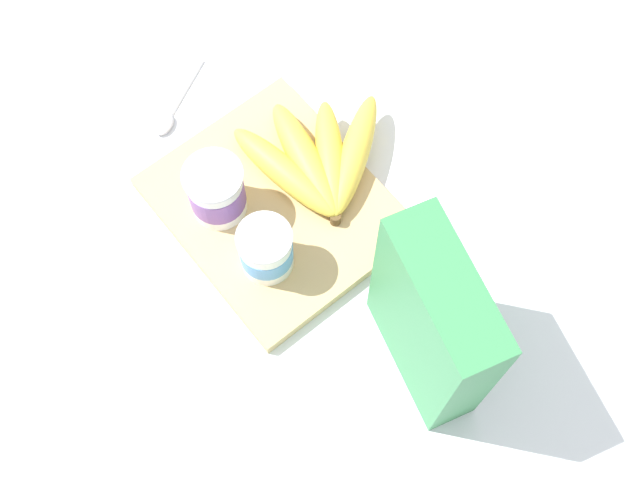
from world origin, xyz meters
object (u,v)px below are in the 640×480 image
Objects in this scene: yogurt_cup_front at (266,250)px; spoon at (173,109)px; cutting_board at (275,207)px; banana_bunch at (317,161)px; cereal_box at (432,325)px; yogurt_cup_back at (216,191)px.

spoon is at bearing -8.34° from yogurt_cup_front.
cutting_board is 1.45× the size of banana_bunch.
cereal_box is 0.23m from yogurt_cup_front.
spoon is at bearing 24.70° from banana_bunch.
yogurt_cup_front is 0.10m from yogurt_cup_back.
yogurt_cup_front reaches higher than banana_bunch.
banana_bunch is at bearing -63.68° from yogurt_cup_front.
spoon is (0.47, 0.03, -0.12)m from cereal_box.
yogurt_cup_front is at bearing -179.60° from yogurt_cup_back.
banana_bunch is 1.61× the size of spoon.
yogurt_cup_back is 0.18m from spoon.
cereal_box is 0.32m from yogurt_cup_back.
yogurt_cup_front is at bearing 116.32° from banana_bunch.
yogurt_cup_back is 0.14m from banana_bunch.
yogurt_cup_front is (-0.06, 0.06, 0.05)m from cutting_board.
cereal_box is 2.03× the size of spoon.
spoon is (0.26, -0.04, -0.05)m from yogurt_cup_front.
cereal_box reaches higher than yogurt_cup_back.
cutting_board is 3.67× the size of yogurt_cup_front.
yogurt_cup_back reaches higher than banana_bunch.
banana_bunch is at bearing -177.15° from cereal_box.
banana_bunch is (0.27, -0.06, -0.09)m from cereal_box.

